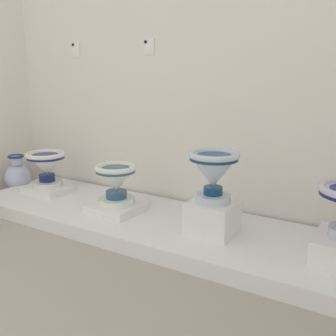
% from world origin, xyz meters
% --- Properties ---
extents(wall_back, '(4.08, 0.06, 2.89)m').
position_xyz_m(wall_back, '(1.94, 2.96, 1.44)').
color(wall_back, white).
rests_on(wall_back, ground_plane).
extents(display_platform, '(3.36, 0.89, 0.11)m').
position_xyz_m(display_platform, '(1.94, 2.46, 0.06)').
color(display_platform, white).
rests_on(display_platform, ground_plane).
extents(plinth_block_leftmost, '(0.39, 0.31, 0.06)m').
position_xyz_m(plinth_block_leftmost, '(0.69, 2.48, 0.14)').
color(plinth_block_leftmost, white).
rests_on(plinth_block_leftmost, display_platform).
extents(antique_toilet_leftmost, '(0.35, 0.35, 0.31)m').
position_xyz_m(antique_toilet_leftmost, '(0.69, 2.48, 0.37)').
color(antique_toilet_leftmost, white).
rests_on(antique_toilet_leftmost, plinth_block_leftmost).
extents(plinth_block_rightmost, '(0.37, 0.38, 0.06)m').
position_xyz_m(plinth_block_rightmost, '(1.54, 2.43, 0.14)').
color(plinth_block_rightmost, white).
rests_on(plinth_block_rightmost, display_platform).
extents(antique_toilet_rightmost, '(0.33, 0.33, 0.31)m').
position_xyz_m(antique_toilet_rightmost, '(1.54, 2.43, 0.36)').
color(antique_toilet_rightmost, white).
rests_on(antique_toilet_rightmost, plinth_block_rightmost).
extents(plinth_block_pale_glazed, '(0.31, 0.29, 0.22)m').
position_xyz_m(plinth_block_pale_glazed, '(2.36, 2.42, 0.22)').
color(plinth_block_pale_glazed, white).
rests_on(plinth_block_pale_glazed, display_platform).
extents(antique_toilet_pale_glazed, '(0.34, 0.34, 0.34)m').
position_xyz_m(antique_toilet_pale_glazed, '(2.36, 2.42, 0.55)').
color(antique_toilet_pale_glazed, silver).
rests_on(antique_toilet_pale_glazed, plinth_block_pale_glazed).
extents(info_placard_first, '(0.09, 0.01, 0.14)m').
position_xyz_m(info_placard_first, '(0.70, 2.92, 1.38)').
color(info_placard_first, white).
extents(info_placard_second, '(0.10, 0.01, 0.12)m').
position_xyz_m(info_placard_second, '(1.52, 2.92, 1.38)').
color(info_placard_second, white).
extents(decorative_vase_corner, '(0.24, 0.24, 0.39)m').
position_xyz_m(decorative_vase_corner, '(0.20, 2.54, 0.18)').
color(decorative_vase_corner, navy).
rests_on(decorative_vase_corner, ground_plane).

